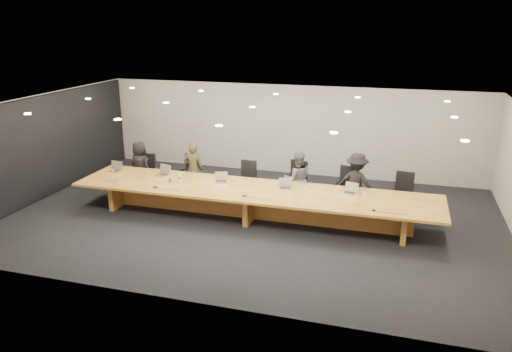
{
  "coord_description": "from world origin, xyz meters",
  "views": [
    {
      "loc": [
        3.36,
        -11.01,
        4.72
      ],
      "look_at": [
        0.0,
        0.3,
        1.0
      ],
      "focal_mm": 35.0,
      "sensor_mm": 36.0,
      "label": 1
    }
  ],
  "objects": [
    {
      "name": "laptop_b",
      "position": [
        -2.64,
        0.4,
        0.89
      ],
      "size": [
        0.43,
        0.36,
        0.29
      ],
      "primitive_type": null,
      "rotation": [
        0.0,
        0.0,
        -0.32
      ],
      "color": "beige",
      "rests_on": "conference_table"
    },
    {
      "name": "chair_far_left",
      "position": [
        -3.59,
        1.23,
        0.52
      ],
      "size": [
        0.54,
        0.54,
        1.04
      ],
      "primitive_type": null,
      "rotation": [
        0.0,
        0.0,
        -0.01
      ],
      "color": "black",
      "rests_on": "ground"
    },
    {
      "name": "mic_left",
      "position": [
        -2.33,
        -0.56,
        0.77
      ],
      "size": [
        0.18,
        0.18,
        0.03
      ],
      "primitive_type": "cone",
      "rotation": [
        0.0,
        0.0,
        0.43
      ],
      "color": "black",
      "rests_on": "conference_table"
    },
    {
      "name": "paper_cup_near",
      "position": [
        1.29,
        0.27,
        0.79
      ],
      "size": [
        0.09,
        0.09,
        0.08
      ],
      "primitive_type": "cone",
      "rotation": [
        0.0,
        0.0,
        0.4
      ],
      "color": "silver",
      "rests_on": "conference_table"
    },
    {
      "name": "laptop_d",
      "position": [
        0.77,
        0.28,
        0.88
      ],
      "size": [
        0.38,
        0.33,
        0.25
      ],
      "primitive_type": null,
      "rotation": [
        0.0,
        0.0,
        0.33
      ],
      "color": "#B7AB8B",
      "rests_on": "conference_table"
    },
    {
      "name": "lime_gadget",
      "position": [
        -4.14,
        0.37,
        0.78
      ],
      "size": [
        0.17,
        0.11,
        0.02
      ],
      "primitive_type": "cube",
      "rotation": [
        0.0,
        0.0,
        -0.18
      ],
      "color": "#60B730",
      "rests_on": "notepad"
    },
    {
      "name": "person_d",
      "position": [
        2.39,
        1.13,
        0.78
      ],
      "size": [
        1.1,
        0.78,
        1.55
      ],
      "primitive_type": "imported",
      "rotation": [
        0.0,
        0.0,
        2.92
      ],
      "color": "black",
      "rests_on": "ground"
    },
    {
      "name": "conference_table",
      "position": [
        0.0,
        0.0,
        0.52
      ],
      "size": [
        9.0,
        1.8,
        0.75
      ],
      "color": "#926020",
      "rests_on": "ground"
    },
    {
      "name": "ground",
      "position": [
        0.0,
        0.0,
        0.0
      ],
      "size": [
        12.0,
        12.0,
        0.0
      ],
      "primitive_type": "plane",
      "color": "black",
      "rests_on": "ground"
    },
    {
      "name": "amber_mug",
      "position": [
        -2.18,
        -0.05,
        0.8
      ],
      "size": [
        0.09,
        0.09,
        0.09
      ],
      "primitive_type": "cylinder",
      "rotation": [
        0.0,
        0.0,
        0.21
      ],
      "color": "brown",
      "rests_on": "conference_table"
    },
    {
      "name": "person_b",
      "position": [
        -2.09,
        1.22,
        0.74
      ],
      "size": [
        0.61,
        0.48,
        1.49
      ],
      "primitive_type": "imported",
      "rotation": [
        0.0,
        0.0,
        3.38
      ],
      "color": "#322C1B",
      "rests_on": "ground"
    },
    {
      "name": "mic_center",
      "position": [
        -0.04,
        -0.53,
        0.76
      ],
      "size": [
        0.12,
        0.12,
        0.03
      ],
      "primitive_type": "cone",
      "rotation": [
        0.0,
        0.0,
        0.04
      ],
      "color": "black",
      "rests_on": "conference_table"
    },
    {
      "name": "chair_mid_right",
      "position": [
        0.77,
        1.32,
        0.58
      ],
      "size": [
        0.73,
        0.73,
        1.16
      ],
      "primitive_type": null,
      "rotation": [
        0.0,
        0.0,
        -0.28
      ],
      "color": "black",
      "rests_on": "ground"
    },
    {
      "name": "laptop_a",
      "position": [
        -4.07,
        0.38,
        0.89
      ],
      "size": [
        0.36,
        0.27,
        0.27
      ],
      "primitive_type": null,
      "rotation": [
        0.0,
        0.0,
        -0.06
      ],
      "color": "tan",
      "rests_on": "conference_table"
    },
    {
      "name": "left_wall_panel",
      "position": [
        -5.94,
        0.0,
        1.37
      ],
      "size": [
        0.08,
        7.84,
        2.74
      ],
      "primitive_type": "cube",
      "color": "black",
      "rests_on": "ground"
    },
    {
      "name": "laptop_e",
      "position": [
        2.3,
        0.37,
        0.88
      ],
      "size": [
        0.39,
        0.34,
        0.26
      ],
      "primitive_type": null,
      "rotation": [
        0.0,
        0.0,
        -0.36
      ],
      "color": "#C2B394",
      "rests_on": "conference_table"
    },
    {
      "name": "person_a",
      "position": [
        -3.72,
        1.16,
        0.71
      ],
      "size": [
        0.79,
        0.63,
        1.42
      ],
      "primitive_type": "imported",
      "rotation": [
        0.0,
        0.0,
        2.85
      ],
      "color": "black",
      "rests_on": "ground"
    },
    {
      "name": "notepad",
      "position": [
        -4.16,
        0.37,
        0.76
      ],
      "size": [
        0.24,
        0.2,
        0.01
      ],
      "primitive_type": "cube",
      "rotation": [
        0.0,
        0.0,
        -0.03
      ],
      "color": "silver",
      "rests_on": "conference_table"
    },
    {
      "name": "chair_far_right",
      "position": [
        3.53,
        1.32,
        0.54
      ],
      "size": [
        0.62,
        0.62,
        1.08
      ],
      "primitive_type": null,
      "rotation": [
        0.0,
        0.0,
        -0.13
      ],
      "color": "black",
      "rests_on": "ground"
    },
    {
      "name": "laptop_c",
      "position": [
        -0.93,
        0.32,
        0.88
      ],
      "size": [
        0.38,
        0.33,
        0.25
      ],
      "primitive_type": null,
      "rotation": [
        0.0,
        0.0,
        0.35
      ],
      "color": "#C1B094",
      "rests_on": "conference_table"
    },
    {
      "name": "person_c",
      "position": [
        0.88,
        1.14,
        0.73
      ],
      "size": [
        0.85,
        0.76,
        1.47
      ],
      "primitive_type": "imported",
      "rotation": [
        0.0,
        0.0,
        3.47
      ],
      "color": "#4D4D4F",
      "rests_on": "ground"
    },
    {
      "name": "chair_right",
      "position": [
        2.1,
        1.27,
        0.56
      ],
      "size": [
        0.71,
        0.71,
        1.13
      ],
      "primitive_type": null,
      "rotation": [
        0.0,
        0.0,
        -0.27
      ],
      "color": "black",
      "rests_on": "ground"
    },
    {
      "name": "water_bottle",
      "position": [
        -1.96,
        0.04,
        0.86
      ],
      "size": [
        0.07,
        0.07,
        0.21
      ],
      "primitive_type": "cylinder",
      "rotation": [
        0.0,
        0.0,
        -0.08
      ],
      "color": "silver",
      "rests_on": "conference_table"
    },
    {
      "name": "paper_cup_far",
      "position": [
        2.66,
        0.32,
        0.79
      ],
      "size": [
        0.09,
        0.09,
        0.08
      ],
      "primitive_type": "cone",
      "rotation": [
        0.0,
        0.0,
        -0.3
      ],
      "color": "silver",
      "rests_on": "conference_table"
    },
    {
      "name": "av_box",
      "position": [
        -3.62,
        -0.4,
        0.77
      ],
      "size": [
        0.26,
        0.21,
        0.03
      ],
      "primitive_type": "cube",
      "rotation": [
        0.0,
        0.0,
        0.21
      ],
      "color": "#BBBAC0",
      "rests_on": "conference_table"
    },
    {
      "name": "chair_left",
      "position": [
        -2.29,
        1.26,
        0.56
      ],
      "size": [
        0.71,
        0.71,
        1.12
      ],
      "primitive_type": null,
      "rotation": [
        0.0,
        0.0,
        -0.29
      ],
      "color": "black",
      "rests_on": "ground"
    },
    {
      "name": "mic_right",
      "position": [
        2.93,
        -0.6,
        0.76
      ],
      "size": [
        0.14,
        0.14,
        0.03
      ],
      "primitive_type": "cone",
      "rotation": [
        0.0,
        0.0,
        -0.37
      ],
      "color": "black",
      "rests_on": "conference_table"
    },
    {
      "name": "chair_mid_left",
      "position": [
        -0.58,
        1.3,
        0.53
      ],
      "size": [
        0.56,
        0.56,
        1.06
      ],
      "primitive_type": null,
      "rotation": [
        0.0,
        0.0,
        -0.04
      ],
      "color": "black",
      "rests_on": "ground"
    },
    {
      "name": "back_wall",
      "position": [
        0.0,
        4.0,
        1.4
      ],
      "size": [
        12.0,
        0.02,
        2.8
      ],
      "primitive_type": "cube",
      "color": "beige",
      "rests_on": "ground"
    }
  ]
}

